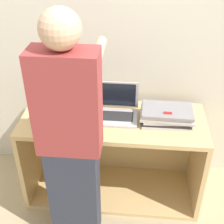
% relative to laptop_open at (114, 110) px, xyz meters
% --- Properties ---
extents(ground_plane, '(12.00, 12.00, 0.00)m').
position_rel_laptop_open_xyz_m(ground_plane, '(0.00, -0.34, -0.83)').
color(ground_plane, tan).
extents(wall_back, '(8.00, 0.05, 2.40)m').
position_rel_laptop_open_xyz_m(wall_back, '(0.00, 0.35, 0.37)').
color(wall_back, beige).
rests_on(wall_back, ground_plane).
extents(cart, '(1.43, 0.58, 0.77)m').
position_rel_laptop_open_xyz_m(cart, '(0.00, 0.03, -0.44)').
color(cart, tan).
rests_on(cart, ground_plane).
extents(laptop_open, '(0.38, 0.28, 0.26)m').
position_rel_laptop_open_xyz_m(laptop_open, '(0.00, 0.00, 0.00)').
color(laptop_open, '#B7B7BC').
rests_on(laptop_open, cart).
extents(laptop_stack_left, '(0.40, 0.26, 0.08)m').
position_rel_laptop_open_xyz_m(laptop_stack_left, '(-0.41, -0.04, -0.01)').
color(laptop_stack_left, '#232326').
rests_on(laptop_stack_left, cart).
extents(laptop_stack_right, '(0.40, 0.26, 0.11)m').
position_rel_laptop_open_xyz_m(laptop_stack_right, '(0.40, -0.04, 0.00)').
color(laptop_stack_right, '#B7B7BC').
rests_on(laptop_stack_right, cart).
extents(person, '(0.40, 0.53, 1.74)m').
position_rel_laptop_open_xyz_m(person, '(-0.23, -0.49, 0.05)').
color(person, '#2D3342').
rests_on(person, ground_plane).
extents(inventory_tag, '(0.06, 0.02, 0.01)m').
position_rel_laptop_open_xyz_m(inventory_tag, '(0.41, -0.11, 0.07)').
color(inventory_tag, red).
rests_on(inventory_tag, laptop_stack_right).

